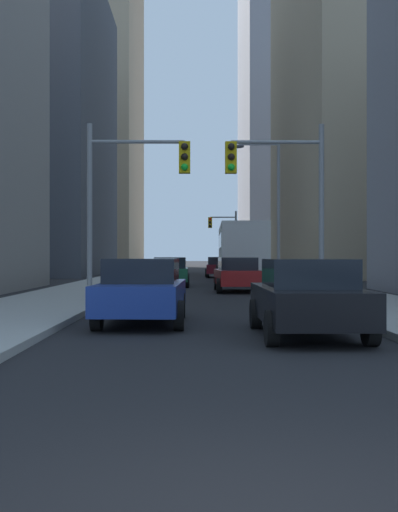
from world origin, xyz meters
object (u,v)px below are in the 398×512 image
Objects in this scene: sedan_black at (307,297)px; sedan_red at (237,274)px; sedan_maroon at (219,267)px; traffic_signal_far_right at (224,232)px; city_bus at (241,250)px; traffic_signal_near_left at (133,183)px; sedan_blue at (143,291)px; traffic_signal_near_right at (280,183)px; sedan_green at (170,272)px.

sedan_red is at bearing 90.84° from sedan_black.
traffic_signal_far_right is (1.18, 14.25, 3.22)m from sedan_maroon.
city_bus is 17.30m from traffic_signal_near_left.
traffic_signal_near_left and traffic_signal_far_right have the same top height.
sedan_blue is at bearing -95.43° from traffic_signal_far_right.
city_bus reaches higher than sedan_black.
traffic_signal_near_right reaches higher than sedan_red.
sedan_black and sedan_red have the same top height.
city_bus is at bearing 79.73° from sedan_blue.
city_bus is 9.84m from sedan_red.
sedan_black is at bearing -89.59° from sedan_maroon.
city_bus is 23.07m from sedan_blue.
sedan_blue is at bearing -100.27° from city_bus.
sedan_red is at bearing 59.33° from traffic_signal_near_left.
sedan_blue is 1.00× the size of sedan_red.
city_bus is 2.72× the size of sedan_red.
sedan_black is 0.99× the size of sedan_red.
traffic_signal_near_left and traffic_signal_near_right have the same top height.
traffic_signal_near_right is at bearing 85.27° from sedan_black.
sedan_red is 8.47m from traffic_signal_near_left.
sedan_maroon is at bearing 90.41° from sedan_black.
sedan_green is at bearing -102.64° from sedan_maroon.
sedan_blue is at bearing -90.15° from sedan_green.
sedan_blue is 1.01× the size of sedan_green.
sedan_black and sedan_maroon have the same top height.
traffic_signal_near_right is at bearing -90.34° from traffic_signal_far_right.
city_bus reaches higher than sedan_red.
sedan_blue is at bearing -103.78° from sedan_red.
sedan_red is 0.71× the size of traffic_signal_far_right.
sedan_red is at bearing -89.95° from sedan_maroon.
traffic_signal_near_right is (0.93, -6.72, 3.25)m from sedan_red.
sedan_red is 0.71× the size of traffic_signal_near_right.
traffic_signal_near_left reaches higher than sedan_green.
sedan_red is at bearing -55.68° from sedan_green.
sedan_blue is (-4.11, -22.67, -1.16)m from city_bus.
traffic_signal_near_left is at bearing -120.67° from sedan_red.
traffic_signal_near_left is (-0.86, -11.30, 3.25)m from sedan_green.
traffic_signal_near_left is 4.91m from traffic_signal_near_right.
sedan_maroon is at bearing 84.26° from sedan_blue.
sedan_black is at bearing -89.16° from sedan_red.
sedan_black is at bearing -80.40° from sedan_green.
city_bus is 6.66m from sedan_green.
sedan_green is 0.70× the size of traffic_signal_near_right.
traffic_signal_far_right is (0.24, 39.42, -0.03)m from traffic_signal_near_right.
sedan_red is 5.54m from sedan_green.
sedan_black is at bearing -33.86° from sedan_blue.
traffic_signal_near_right and traffic_signal_far_right have the same top height.
sedan_green is at bearing 89.85° from sedan_blue.
sedan_maroon is at bearing -94.73° from traffic_signal_far_right.
city_bus is 1.93× the size of traffic_signal_far_right.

